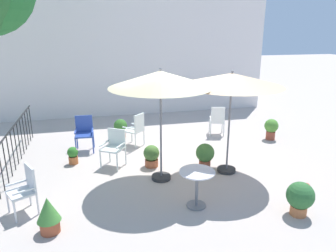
% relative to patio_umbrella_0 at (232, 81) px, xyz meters
% --- Properties ---
extents(ground_plane, '(60.00, 60.00, 0.00)m').
position_rel_patio_umbrella_0_xyz_m(ground_plane, '(-1.28, 0.92, -2.20)').
color(ground_plane, '#BAABA2').
extents(villa_facade, '(10.53, 0.30, 4.48)m').
position_rel_patio_umbrella_0_xyz_m(villa_facade, '(-1.28, 5.91, 0.04)').
color(villa_facade, white).
rests_on(villa_facade, ground).
extents(terrace_railing, '(0.03, 5.96, 1.01)m').
position_rel_patio_umbrella_0_xyz_m(terrace_railing, '(-4.97, 0.92, -1.52)').
color(terrace_railing, black).
rests_on(terrace_railing, ground).
extents(patio_umbrella_0, '(2.30, 2.30, 2.43)m').
position_rel_patio_umbrella_0_xyz_m(patio_umbrella_0, '(0.00, 0.00, 0.00)').
color(patio_umbrella_0, '#2D2D2D').
rests_on(patio_umbrella_0, ground).
extents(patio_umbrella_1, '(2.20, 2.20, 2.52)m').
position_rel_patio_umbrella_0_xyz_m(patio_umbrella_1, '(-1.61, -0.01, 0.07)').
color(patio_umbrella_1, '#2D2D2D').
rests_on(patio_umbrella_1, ground).
extents(cafe_table_0, '(0.68, 0.68, 0.74)m').
position_rel_patio_umbrella_0_xyz_m(cafe_table_0, '(-1.20, -1.30, -1.69)').
color(cafe_table_0, silver).
rests_on(cafe_table_0, ground).
extents(patio_chair_0, '(0.67, 0.67, 0.99)m').
position_rel_patio_umbrella_0_xyz_m(patio_chair_0, '(-1.88, 2.21, -1.64)').
color(patio_chair_0, white).
rests_on(patio_chair_0, ground).
extents(patio_chair_1, '(0.55, 0.53, 0.95)m').
position_rel_patio_umbrella_0_xyz_m(patio_chair_1, '(0.79, 2.59, -1.66)').
color(patio_chair_1, white).
rests_on(patio_chair_1, ground).
extents(patio_chair_2, '(0.68, 0.67, 0.92)m').
position_rel_patio_umbrella_0_xyz_m(patio_chair_2, '(-2.58, 0.99, -1.66)').
color(patio_chair_2, white).
rests_on(patio_chair_2, ground).
extents(patio_chair_3, '(0.59, 0.61, 0.91)m').
position_rel_patio_umbrella_0_xyz_m(patio_chair_3, '(-4.33, -0.75, -1.68)').
color(patio_chair_3, white).
rests_on(patio_chair_3, ground).
extents(patio_chair_4, '(0.51, 0.51, 0.97)m').
position_rel_patio_umbrella_0_xyz_m(patio_chair_4, '(-3.32, 2.25, -1.64)').
color(patio_chair_4, '#2F4BA2').
rests_on(patio_chair_4, ground).
extents(potted_plant_0, '(0.40, 0.40, 0.55)m').
position_rel_patio_umbrella_0_xyz_m(potted_plant_0, '(-1.70, 0.71, -1.91)').
color(potted_plant_0, '#B15A37').
rests_on(potted_plant_0, ground).
extents(potted_plant_1, '(0.42, 0.42, 0.59)m').
position_rel_patio_umbrella_0_xyz_m(potted_plant_1, '(-2.24, 3.11, -1.88)').
color(potted_plant_1, '#985339').
rests_on(potted_plant_1, ground).
extents(potted_plant_2, '(0.42, 0.42, 0.65)m').
position_rel_patio_umbrella_0_xyz_m(potted_plant_2, '(2.26, 1.82, -1.83)').
color(potted_plant_2, '#9B4733').
rests_on(potted_plant_2, ground).
extents(potted_plant_3, '(0.40, 0.40, 0.65)m').
position_rel_patio_umbrella_0_xyz_m(potted_plant_3, '(-3.86, -1.50, -1.85)').
color(potted_plant_3, '#A04C30').
rests_on(potted_plant_3, ground).
extents(potted_plant_4, '(0.27, 0.27, 0.45)m').
position_rel_patio_umbrella_0_xyz_m(potted_plant_4, '(-3.61, 1.33, -1.96)').
color(potted_plant_4, '#BD6434').
rests_on(potted_plant_4, ground).
extents(potted_plant_5, '(0.46, 0.46, 0.64)m').
position_rel_patio_umbrella_0_xyz_m(potted_plant_5, '(-0.45, 0.30, -1.84)').
color(potted_plant_5, '#A04D31').
rests_on(potted_plant_5, ground).
extents(potted_plant_7, '(0.50, 0.50, 0.65)m').
position_rel_patio_umbrella_0_xyz_m(potted_plant_7, '(0.54, -2.02, -1.83)').
color(potted_plant_7, '#C06F41').
rests_on(potted_plant_7, ground).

